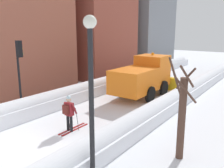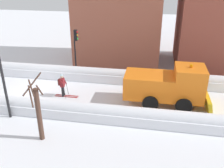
{
  "view_description": "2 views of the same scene",
  "coord_description": "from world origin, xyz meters",
  "px_view_note": "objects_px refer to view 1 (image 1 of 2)",
  "views": [
    {
      "loc": [
        8.38,
        -5.2,
        4.9
      ],
      "look_at": [
        -0.41,
        7.13,
        1.44
      ],
      "focal_mm": 39.08,
      "sensor_mm": 36.0,
      "label": 1
    },
    {
      "loc": [
        16.32,
        9.28,
        8.82
      ],
      "look_at": [
        0.56,
        6.47,
        1.45
      ],
      "focal_mm": 40.08,
      "sensor_mm": 36.0,
      "label": 2
    }
  ],
  "objects_px": {
    "traffic_light_pole": "(20,64)",
    "bare_tree_near": "(182,115)",
    "plow_truck": "(144,76)",
    "street_lamp": "(91,82)",
    "skier": "(69,112)"
  },
  "relations": [
    {
      "from": "plow_truck",
      "to": "skier",
      "type": "xyz_separation_m",
      "value": [
        0.13,
        -7.72,
        -0.48
      ]
    },
    {
      "from": "plow_truck",
      "to": "street_lamp",
      "type": "height_order",
      "value": "street_lamp"
    },
    {
      "from": "bare_tree_near",
      "to": "plow_truck",
      "type": "bearing_deg",
      "value": 127.35
    },
    {
      "from": "plow_truck",
      "to": "skier",
      "type": "relative_size",
      "value": 3.31
    },
    {
      "from": "traffic_light_pole",
      "to": "bare_tree_near",
      "type": "bearing_deg",
      "value": 4.11
    },
    {
      "from": "skier",
      "to": "bare_tree_near",
      "type": "height_order",
      "value": "bare_tree_near"
    },
    {
      "from": "street_lamp",
      "to": "bare_tree_near",
      "type": "height_order",
      "value": "street_lamp"
    },
    {
      "from": "traffic_light_pole",
      "to": "street_lamp",
      "type": "height_order",
      "value": "street_lamp"
    },
    {
      "from": "traffic_light_pole",
      "to": "street_lamp",
      "type": "relative_size",
      "value": 0.81
    },
    {
      "from": "traffic_light_pole",
      "to": "plow_truck",
      "type": "bearing_deg",
      "value": 65.29
    },
    {
      "from": "skier",
      "to": "street_lamp",
      "type": "xyz_separation_m",
      "value": [
        3.45,
        -2.38,
        2.34
      ]
    },
    {
      "from": "plow_truck",
      "to": "skier",
      "type": "height_order",
      "value": "plow_truck"
    },
    {
      "from": "street_lamp",
      "to": "bare_tree_near",
      "type": "distance_m",
      "value": 3.87
    },
    {
      "from": "traffic_light_pole",
      "to": "bare_tree_near",
      "type": "xyz_separation_m",
      "value": [
        8.94,
        0.64,
        -1.25
      ]
    },
    {
      "from": "plow_truck",
      "to": "bare_tree_near",
      "type": "height_order",
      "value": "bare_tree_near"
    }
  ]
}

